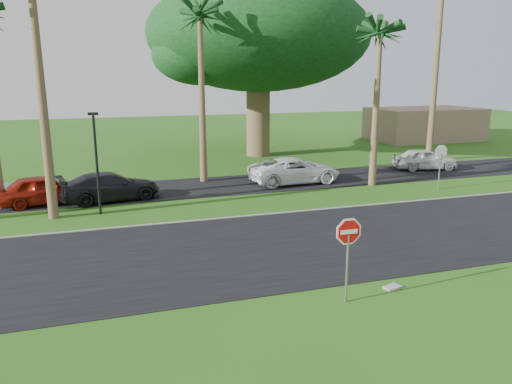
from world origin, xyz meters
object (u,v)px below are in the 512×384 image
object	(u,v)px
car_dark	(110,187)
car_pickup	(425,159)
stop_sign_far	(441,158)
stop_sign_near	(348,243)
car_red	(44,190)
car_minivan	(295,171)

from	to	relation	value
car_dark	car_pickup	bearing A→B (deg)	-95.66
stop_sign_far	car_pickup	xyz separation A→B (m)	(2.77, 5.04, -1.07)
stop_sign_near	stop_sign_far	world-z (taller)	same
car_dark	car_pickup	xyz separation A→B (m)	(20.22, 2.09, -0.01)
stop_sign_near	car_red	world-z (taller)	stop_sign_near
car_red	car_pickup	size ratio (longest dim) A/B	1.03
car_minivan	car_pickup	xyz separation A→B (m)	(9.79, 1.12, -0.04)
car_dark	car_pickup	size ratio (longest dim) A/B	1.19
car_minivan	car_pickup	world-z (taller)	car_minivan
stop_sign_far	car_dark	bearing A→B (deg)	-9.59
stop_sign_near	car_red	size ratio (longest dim) A/B	0.61
car_pickup	stop_sign_far	bearing A→B (deg)	164.08
stop_sign_far	car_pickup	size ratio (longest dim) A/B	0.63
stop_sign_near	car_red	distance (m)	16.86
car_red	car_minivan	world-z (taller)	car_minivan
stop_sign_near	car_pickup	world-z (taller)	stop_sign_near
car_red	car_minivan	distance (m)	13.57
car_red	stop_sign_near	bearing A→B (deg)	-157.77
stop_sign_far	car_dark	xyz separation A→B (m)	(-17.45, 2.95, -1.06)
car_minivan	car_pickup	distance (m)	9.85
stop_sign_near	car_pickup	xyz separation A→B (m)	(14.27, 16.04, -1.07)
stop_sign_near	car_pickup	bearing A→B (deg)	48.35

